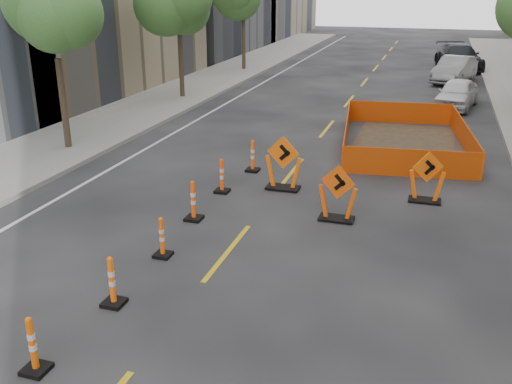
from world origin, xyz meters
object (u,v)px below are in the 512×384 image
(chevron_sign_left, at_px, (283,163))
(chevron_sign_center, at_px, (338,193))
(chevron_sign_right, at_px, (427,177))
(parked_car_near, at_px, (457,94))
(channelizer_4, at_px, (162,237))
(channelizer_3, at_px, (112,281))
(channelizer_6, at_px, (222,176))
(channelizer_2, at_px, (32,345))
(parked_car_mid, at_px, (454,70))
(parked_car_far, at_px, (459,57))
(channelizer_7, at_px, (253,156))
(channelizer_5, at_px, (193,201))

(chevron_sign_left, bearing_deg, chevron_sign_center, -38.26)
(chevron_sign_right, distance_m, parked_car_near, 13.40)
(parked_car_near, bearing_deg, channelizer_4, -98.63)
(channelizer_3, relative_size, chevron_sign_center, 0.68)
(channelizer_6, bearing_deg, channelizer_4, -87.54)
(chevron_sign_center, distance_m, chevron_sign_right, 2.96)
(channelizer_2, bearing_deg, chevron_sign_center, 64.94)
(chevron_sign_center, bearing_deg, channelizer_6, 175.75)
(channelizer_4, relative_size, parked_car_mid, 0.20)
(channelizer_4, height_order, parked_car_far, parked_car_far)
(chevron_sign_left, bearing_deg, channelizer_3, -96.17)
(channelizer_3, relative_size, parked_car_mid, 0.22)
(channelizer_3, relative_size, channelizer_7, 0.98)
(channelizer_2, distance_m, channelizer_6, 8.54)
(channelizer_6, distance_m, parked_car_mid, 22.84)
(channelizer_3, height_order, chevron_sign_right, chevron_sign_right)
(channelizer_5, bearing_deg, parked_car_mid, 74.60)
(channelizer_2, height_order, chevron_sign_center, chevron_sign_center)
(channelizer_5, relative_size, parked_car_mid, 0.23)
(channelizer_4, bearing_deg, channelizer_2, -91.75)
(channelizer_4, bearing_deg, parked_car_mid, 76.13)
(channelizer_5, distance_m, parked_car_near, 17.81)
(channelizer_7, xyz_separation_m, parked_car_near, (6.43, 12.25, 0.16))
(parked_car_near, bearing_deg, channelizer_3, -96.75)
(chevron_sign_center, bearing_deg, chevron_sign_right, 55.49)
(channelizer_2, xyz_separation_m, channelizer_7, (0.20, 10.67, 0.02))
(chevron_sign_right, distance_m, parked_car_far, 26.68)
(chevron_sign_center, distance_m, parked_car_far, 28.89)
(channelizer_5, xyz_separation_m, parked_car_mid, (6.61, 23.99, 0.23))
(chevron_sign_center, bearing_deg, parked_car_mid, 94.17)
(channelizer_4, height_order, parked_car_mid, parked_car_mid)
(chevron_sign_left, height_order, chevron_sign_center, chevron_sign_left)
(chevron_sign_center, height_order, parked_car_far, parked_car_far)
(channelizer_7, bearing_deg, parked_car_mid, 72.08)
(channelizer_2, xyz_separation_m, channelizer_4, (0.13, 4.27, -0.03))
(channelizer_3, relative_size, parked_car_near, 0.26)
(channelizer_2, xyz_separation_m, channelizer_5, (-0.03, 6.40, 0.03))
(channelizer_6, xyz_separation_m, parked_car_far, (6.97, 27.67, 0.32))
(chevron_sign_left, distance_m, chevron_sign_center, 2.66)
(channelizer_3, xyz_separation_m, channelizer_4, (-0.01, 2.13, -0.04))
(channelizer_3, height_order, channelizer_5, channelizer_5)
(channelizer_5, distance_m, chevron_sign_left, 3.36)
(channelizer_6, bearing_deg, channelizer_3, -88.25)
(parked_car_near, bearing_deg, channelizer_2, -95.55)
(channelizer_6, relative_size, parked_car_mid, 0.22)
(channelizer_6, xyz_separation_m, channelizer_7, (0.26, 2.13, 0.01))
(channelizer_2, bearing_deg, chevron_sign_right, 59.40)
(channelizer_4, xyz_separation_m, channelizer_7, (0.07, 6.40, 0.05))
(channelizer_3, xyz_separation_m, parked_car_far, (6.77, 34.07, 0.32))
(channelizer_5, distance_m, chevron_sign_center, 3.72)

